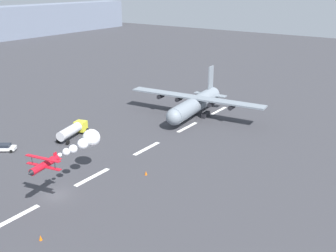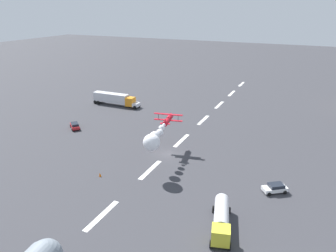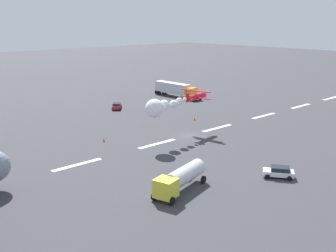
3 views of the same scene
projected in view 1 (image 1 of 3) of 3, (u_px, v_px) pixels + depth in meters
ground_plane at (58, 195)px, 63.50m from camera, size 440.00×440.00×0.00m
runway_stripe_4 at (16, 217)px, 57.57m from camera, size 8.00×0.90×0.01m
runway_stripe_5 at (92, 177)px, 69.42m from camera, size 8.00×0.90×0.01m
runway_stripe_6 at (147, 148)px, 81.28m from camera, size 8.00×0.90×0.01m
runway_stripe_7 at (187, 127)px, 93.13m from camera, size 8.00×0.90×0.01m
runway_stripe_8 at (219, 111)px, 104.98m from camera, size 8.00×0.90×0.01m
cargo_transport_plane at (193, 105)px, 98.49m from camera, size 24.36×35.70×11.19m
stunt_biplane_red at (81, 144)px, 66.50m from camera, size 16.87×6.93×3.08m
fuel_tanker_truck at (73, 130)px, 86.41m from camera, size 9.26×4.83×2.90m
airport_staff_sedan at (5, 147)px, 79.78m from camera, size 3.82×4.31×1.52m
traffic_cone_near at (41, 238)px, 52.41m from camera, size 0.44×0.44×0.75m
traffic_cone_far at (146, 173)px, 70.07m from camera, size 0.44×0.44×0.75m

